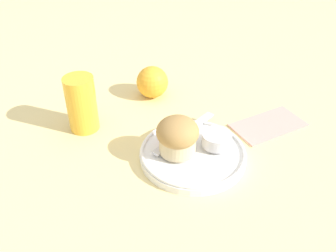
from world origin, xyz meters
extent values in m
plane|color=beige|center=(0.00, 0.00, 0.00)|extent=(3.00, 3.00, 0.00)
cylinder|color=white|center=(-0.01, 0.01, 0.01)|extent=(0.20, 0.20, 0.01)
torus|color=white|center=(-0.01, 0.01, 0.02)|extent=(0.19, 0.19, 0.01)
cylinder|color=beige|center=(-0.04, 0.02, 0.04)|extent=(0.07, 0.07, 0.04)
ellipsoid|color=#A87F47|center=(-0.04, 0.02, 0.06)|extent=(0.08, 0.08, 0.05)
cylinder|color=silver|center=(0.03, 0.00, 0.03)|extent=(0.06, 0.06, 0.02)
cylinder|color=silver|center=(0.03, 0.00, 0.04)|extent=(0.05, 0.05, 0.00)
sphere|color=#B7192D|center=(-0.04, 0.05, 0.03)|extent=(0.02, 0.02, 0.02)
sphere|color=#B7192D|center=(-0.03, 0.05, 0.03)|extent=(0.02, 0.02, 0.02)
cube|color=silver|center=(0.00, 0.06, 0.02)|extent=(0.17, 0.07, 0.00)
sphere|color=#F4A82D|center=(0.02, 0.24, 0.04)|extent=(0.07, 0.07, 0.07)
cylinder|color=gold|center=(-0.16, 0.20, 0.06)|extent=(0.06, 0.06, 0.12)
cube|color=#D19E93|center=(0.18, 0.02, 0.00)|extent=(0.15, 0.08, 0.01)
camera|label=1|loc=(-0.30, -0.44, 0.46)|focal=40.00mm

